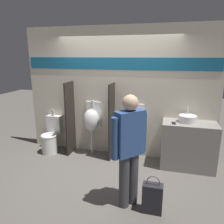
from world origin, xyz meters
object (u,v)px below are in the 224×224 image
(sink_basin, at_px, (188,119))
(cell_phone, at_px, (174,123))
(toilet, at_px, (51,138))
(urinal_far, at_px, (134,123))
(person_in_vest, at_px, (129,147))
(urinal_near_counter, at_px, (91,120))
(shopping_bag, at_px, (152,198))

(sink_basin, xyz_separation_m, cell_phone, (-0.25, -0.16, -0.06))
(toilet, bearing_deg, urinal_far, 3.94)
(cell_phone, bearing_deg, urinal_far, 164.11)
(urinal_far, xyz_separation_m, person_in_vest, (0.16, -1.48, 0.13))
(cell_phone, height_order, urinal_far, urinal_far)
(urinal_near_counter, distance_m, person_in_vest, 1.84)
(urinal_near_counter, bearing_deg, cell_phone, -7.32)
(sink_basin, bearing_deg, shopping_bag, -108.38)
(cell_phone, xyz_separation_m, toilet, (-2.62, 0.09, -0.58))
(cell_phone, bearing_deg, person_in_vest, -115.51)
(person_in_vest, bearing_deg, urinal_near_counter, 79.58)
(toilet, relative_size, shopping_bag, 1.69)
(sink_basin, bearing_deg, person_in_vest, -120.90)
(urinal_near_counter, xyz_separation_m, urinal_far, (0.93, 0.00, 0.00))
(urinal_near_counter, bearing_deg, urinal_far, 0.00)
(sink_basin, distance_m, person_in_vest, 1.66)
(urinal_near_counter, height_order, person_in_vest, person_in_vest)
(cell_phone, bearing_deg, toilet, 178.05)
(sink_basin, height_order, person_in_vest, person_in_vest)
(sink_basin, distance_m, shopping_bag, 1.75)
(urinal_near_counter, xyz_separation_m, person_in_vest, (1.09, -1.48, 0.13))
(sink_basin, relative_size, shopping_bag, 0.60)
(urinal_far, bearing_deg, toilet, -176.06)
(urinal_far, bearing_deg, cell_phone, -15.89)
(cell_phone, relative_size, shopping_bag, 0.25)
(sink_basin, bearing_deg, urinal_near_counter, 178.26)
(cell_phone, relative_size, urinal_far, 0.12)
(urinal_far, xyz_separation_m, toilet, (-1.86, -0.13, -0.45))
(sink_basin, height_order, urinal_far, urinal_far)
(urinal_far, height_order, toilet, urinal_far)
(cell_phone, bearing_deg, urinal_near_counter, 172.68)
(person_in_vest, bearing_deg, cell_phone, 17.63)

